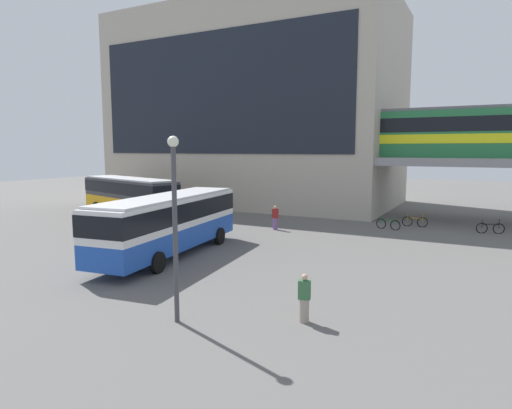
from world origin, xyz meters
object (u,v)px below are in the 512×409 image
(pedestrian_at_kerb, at_px, (304,300))
(pedestrian_walking_across, at_px, (275,218))
(station_building, at_px, (257,111))
(bicycle_green, at_px, (388,224))
(bus_main, at_px, (169,219))
(bus_secondary, at_px, (129,193))
(bicycle_orange, at_px, (415,222))
(train, at_px, (508,131))
(bicycle_black, at_px, (490,228))

(pedestrian_at_kerb, bearing_deg, pedestrian_walking_across, 118.67)
(station_building, height_order, bicycle_green, station_building)
(bus_main, height_order, pedestrian_walking_across, bus_main)
(bus_secondary, distance_m, bicycle_orange, 22.97)
(train, relative_size, bicycle_orange, 10.78)
(bicycle_orange, bearing_deg, station_building, 154.24)
(pedestrian_at_kerb, bearing_deg, bus_main, 152.02)
(bus_main, height_order, bus_secondary, same)
(bus_secondary, xyz_separation_m, pedestrian_at_kerb, (21.69, -14.76, -1.23))
(bus_secondary, bearing_deg, train, 19.69)
(bicycle_orange, height_order, pedestrian_at_kerb, pedestrian_at_kerb)
(bicycle_green, bearing_deg, bus_secondary, -169.62)
(bus_secondary, bearing_deg, station_building, 71.91)
(station_building, xyz_separation_m, pedestrian_walking_across, (8.99, -14.34, -8.87))
(train, xyz_separation_m, pedestrian_walking_across, (-14.15, -10.00, -6.13))
(bus_secondary, relative_size, bicycle_orange, 6.32)
(bicycle_green, bearing_deg, pedestrian_at_kerb, -86.81)
(station_building, bearing_deg, bus_main, -72.96)
(station_building, xyz_separation_m, bus_main, (7.32, -23.89, -7.68))
(bicycle_green, distance_m, pedestrian_walking_across, 8.00)
(train, relative_size, bus_secondary, 1.71)
(bus_main, bearing_deg, station_building, 107.04)
(station_building, xyz_separation_m, bus_secondary, (-4.67, -14.28, -7.68))
(bicycle_orange, bearing_deg, bus_main, -123.36)
(bicycle_orange, bearing_deg, pedestrian_at_kerb, -91.29)
(train, height_order, bicycle_black, train)
(bus_main, distance_m, bicycle_green, 16.04)
(bus_secondary, bearing_deg, bicycle_black, 11.30)
(bus_main, relative_size, pedestrian_at_kerb, 6.95)
(train, xyz_separation_m, pedestrian_at_kerb, (-6.11, -24.71, -6.18))
(bicycle_black, bearing_deg, bicycle_orange, 174.89)
(train, distance_m, bus_secondary, 29.94)
(bus_main, relative_size, bus_secondary, 1.00)
(pedestrian_walking_across, distance_m, pedestrian_at_kerb, 16.77)
(pedestrian_walking_across, bearing_deg, bicycle_green, 28.69)
(bus_main, height_order, pedestrian_at_kerb, bus_main)
(train, relative_size, bus_main, 1.71)
(bicycle_orange, relative_size, pedestrian_at_kerb, 1.10)
(pedestrian_walking_across, bearing_deg, bus_main, -99.87)
(train, relative_size, bicycle_black, 11.09)
(bicycle_green, bearing_deg, station_building, 146.72)
(bicycle_orange, bearing_deg, bicycle_green, -126.03)
(bicycle_green, xyz_separation_m, pedestrian_walking_across, (-7.01, -3.84, 0.44))
(station_building, relative_size, train, 1.47)
(train, distance_m, bus_main, 25.63)
(bus_main, distance_m, pedestrian_at_kerb, 11.06)
(bicycle_orange, distance_m, pedestrian_at_kerb, 20.61)
(bus_main, distance_m, bicycle_orange, 18.57)
(bicycle_black, xyz_separation_m, bicycle_orange, (-4.89, 0.44, 0.00))
(pedestrian_at_kerb, bearing_deg, bicycle_black, 75.14)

